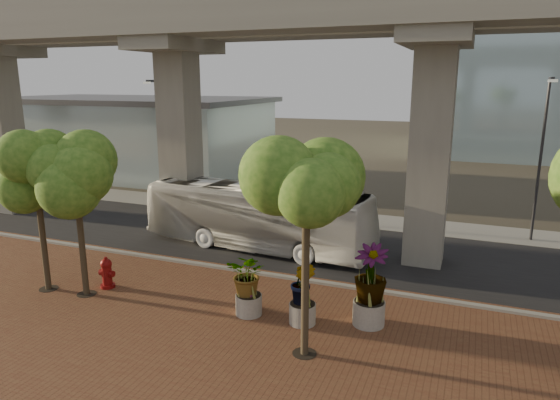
% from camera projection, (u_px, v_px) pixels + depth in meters
% --- Properties ---
extents(ground, '(160.00, 160.00, 0.00)m').
position_uv_depth(ground, '(277.00, 259.00, 21.98)').
color(ground, '#3E392D').
rests_on(ground, ground).
extents(brick_plaza, '(70.00, 13.00, 0.06)m').
position_uv_depth(brick_plaza, '(177.00, 346.00, 14.74)').
color(brick_plaza, brown).
rests_on(brick_plaza, ground).
extents(asphalt_road, '(90.00, 8.00, 0.04)m').
position_uv_depth(asphalt_road, '(293.00, 245.00, 23.79)').
color(asphalt_road, black).
rests_on(asphalt_road, ground).
extents(curb_strip, '(70.00, 0.25, 0.16)m').
position_uv_depth(curb_strip, '(259.00, 274.00, 20.15)').
color(curb_strip, gray).
rests_on(curb_strip, ground).
extents(far_sidewalk, '(90.00, 3.00, 0.06)m').
position_uv_depth(far_sidewalk, '(325.00, 217.00, 28.76)').
color(far_sidewalk, gray).
rests_on(far_sidewalk, ground).
extents(transit_viaduct, '(72.00, 5.60, 12.40)m').
position_uv_depth(transit_viaduct, '(294.00, 90.00, 22.09)').
color(transit_viaduct, gray).
rests_on(transit_viaduct, ground).
extents(station_pavilion, '(23.00, 13.00, 6.30)m').
position_uv_depth(station_pavilion, '(130.00, 134.00, 42.84)').
color(station_pavilion, silver).
rests_on(station_pavilion, ground).
extents(transit_bus, '(11.27, 3.61, 3.09)m').
position_uv_depth(transit_bus, '(257.00, 216.00, 23.15)').
color(transit_bus, silver).
rests_on(transit_bus, ground).
extents(fire_hydrant, '(0.60, 0.54, 1.20)m').
position_uv_depth(fire_hydrant, '(107.00, 273.00, 18.76)').
color(fire_hydrant, maroon).
rests_on(fire_hydrant, ground).
extents(planter_front, '(1.96, 1.96, 2.16)m').
position_uv_depth(planter_front, '(248.00, 277.00, 16.42)').
color(planter_front, '#9A948B').
rests_on(planter_front, ground).
extents(planter_right, '(2.49, 2.49, 2.66)m').
position_uv_depth(planter_right, '(370.00, 277.00, 15.64)').
color(planter_right, '#A49F94').
rests_on(planter_right, ground).
extents(planter_left, '(1.92, 1.92, 2.11)m').
position_uv_depth(planter_left, '(303.00, 286.00, 15.80)').
color(planter_left, gray).
rests_on(planter_left, ground).
extents(street_tree_far_west, '(3.24, 3.24, 5.89)m').
position_uv_depth(street_tree_far_west, '(35.00, 174.00, 17.72)').
color(street_tree_far_west, '#493C29').
rests_on(street_tree_far_west, ground).
extents(street_tree_near_west, '(3.48, 3.48, 5.75)m').
position_uv_depth(street_tree_near_west, '(76.00, 184.00, 17.32)').
color(street_tree_near_west, '#493C29').
rests_on(street_tree_near_west, ground).
extents(street_tree_near_east, '(4.04, 4.04, 7.28)m').
position_uv_depth(street_tree_near_east, '(307.00, 167.00, 13.03)').
color(street_tree_near_east, '#493C29').
rests_on(street_tree_near_east, ground).
extents(streetlamp_west, '(0.38, 1.11, 7.69)m').
position_uv_depth(streetlamp_west, '(159.00, 136.00, 29.58)').
color(streetlamp_west, '#2C2C31').
rests_on(streetlamp_west, ground).
extents(streetlamp_east, '(0.39, 1.13, 7.81)m').
position_uv_depth(streetlamp_east, '(542.00, 149.00, 23.42)').
color(streetlamp_east, '#303036').
rests_on(streetlamp_east, ground).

